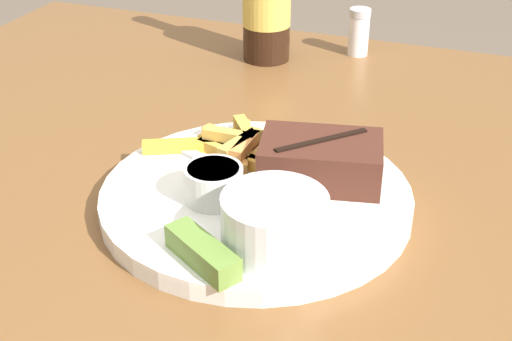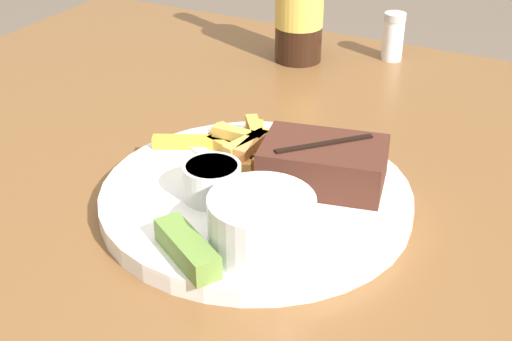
{
  "view_description": "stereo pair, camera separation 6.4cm",
  "coord_description": "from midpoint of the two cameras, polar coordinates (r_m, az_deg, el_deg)",
  "views": [
    {
      "loc": [
        0.2,
        -0.52,
        1.12
      ],
      "look_at": [
        0.0,
        0.0,
        0.81
      ],
      "focal_mm": 50.0,
      "sensor_mm": 36.0,
      "label": 1
    },
    {
      "loc": [
        0.25,
        -0.49,
        1.12
      ],
      "look_at": [
        0.0,
        0.0,
        0.81
      ],
      "focal_mm": 50.0,
      "sensor_mm": 36.0,
      "label": 2
    }
  ],
  "objects": [
    {
      "name": "dining_table",
      "position": [
        0.71,
        2.59,
        -9.42
      ],
      "size": [
        1.11,
        0.97,
        0.77
      ],
      "color": "brown",
      "rests_on": "ground_plane"
    },
    {
      "name": "dinner_plate",
      "position": [
        0.65,
        2.8,
        -2.3
      ],
      "size": [
        0.28,
        0.28,
        0.02
      ],
      "color": "white",
      "rests_on": "dining_table"
    },
    {
      "name": "steak_portion",
      "position": [
        0.65,
        8.2,
        0.46
      ],
      "size": [
        0.12,
        0.09,
        0.04
      ],
      "color": "#472319",
      "rests_on": "dinner_plate"
    },
    {
      "name": "fries_pile",
      "position": [
        0.7,
        1.51,
        2.07
      ],
      "size": [
        0.14,
        0.1,
        0.02
      ],
      "color": "gold",
      "rests_on": "dinner_plate"
    },
    {
      "name": "coleslaw_cup",
      "position": [
        0.56,
        3.72,
        -4.1
      ],
      "size": [
        0.09,
        0.09,
        0.05
      ],
      "color": "white",
      "rests_on": "dinner_plate"
    },
    {
      "name": "dipping_sauce_cup",
      "position": [
        0.63,
        -0.64,
        -0.82
      ],
      "size": [
        0.05,
        0.05,
        0.03
      ],
      "color": "silver",
      "rests_on": "dinner_plate"
    },
    {
      "name": "pickle_spear",
      "position": [
        0.55,
        -2.54,
        -6.26
      ],
      "size": [
        0.07,
        0.06,
        0.02
      ],
      "color": "olive",
      "rests_on": "dinner_plate"
    },
    {
      "name": "fork_utensil",
      "position": [
        0.69,
        -1.11,
        1.03
      ],
      "size": [
        0.13,
        0.07,
        0.0
      ],
      "rotation": [
        0.0,
        0.0,
        5.84
      ],
      "color": "#B7B7BC",
      "rests_on": "dinner_plate"
    },
    {
      "name": "knife_utensil",
      "position": [
        0.66,
        5.26,
        -0.63
      ],
      "size": [
        0.07,
        0.16,
        0.01
      ],
      "rotation": [
        0.0,
        0.0,
        1.22
      ],
      "color": "#B7B7BC",
      "rests_on": "dinner_plate"
    },
    {
      "name": "beer_bottle",
      "position": [
        0.97,
        5.43,
        13.02
      ],
      "size": [
        0.06,
        0.06,
        0.22
      ],
      "color": "black",
      "rests_on": "dining_table"
    },
    {
      "name": "salt_shaker",
      "position": [
        1.0,
        12.76,
        10.4
      ],
      "size": [
        0.03,
        0.03,
        0.07
      ],
      "color": "white",
      "rests_on": "dining_table"
    }
  ]
}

